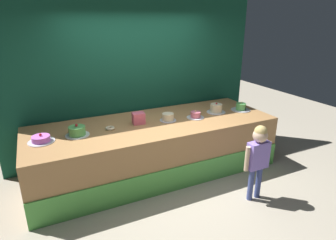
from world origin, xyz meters
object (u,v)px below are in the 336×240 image
Objects in this scene: cake_left at (77,131)px; donut at (110,128)px; child_figure at (258,153)px; pink_box at (139,118)px; cake_center_right at (196,115)px; cake_center_left at (168,117)px; cake_far_left at (41,139)px; cake_far_right at (241,107)px; cake_right at (216,109)px.

donut is at bearing 3.35° from cake_left.
pink_box is (-1.17, 1.39, 0.22)m from child_figure.
child_figure is 5.86× the size of pink_box.
pink_box reaches higher than cake_center_right.
pink_box is at bearing 6.28° from donut.
cake_left is at bearing 179.98° from cake_center_left.
cake_center_left is (1.87, 0.02, 0.02)m from cake_far_left.
donut is 1.41m from cake_center_right.
cake_far_right is at bearing 60.52° from child_figure.
pink_box is 1.88m from cake_far_right.
child_figure reaches higher than donut.
child_figure is 1.83m from pink_box.
cake_left is at bearing 148.10° from child_figure.
cake_far_right is at bearing -0.78° from cake_far_left.
pink_box is at bearing 4.82° from cake_left.
donut is 0.94m from cake_center_left.
cake_right is (0.24, 1.33, 0.20)m from child_figure.
cake_center_left is at bearing 0.61° from cake_far_left.
pink_box reaches higher than cake_left.
cake_far_right is (2.34, -0.09, 0.03)m from donut.
cake_left reaches higher than donut.
cake_right is at bearing 10.78° from cake_center_right.
child_figure is at bearing -26.62° from cake_far_left.
pink_box is 0.70× the size of cake_center_left.
cake_right is 0.48m from cake_far_right.
cake_center_left is 1.41m from cake_far_right.
cake_right is (2.81, 0.04, 0.03)m from cake_far_left.
cake_left is at bearing 2.50° from cake_far_left.
cake_far_right is at bearing -2.63° from cake_center_left.
child_figure is at bearing -79.39° from cake_center_right.
pink_box reaches higher than cake_far_right.
cake_right is at bearing -0.24° from donut.
cake_far_right is at bearing 0.27° from cake_center_right.
cake_far_right is (1.87, -0.14, -0.04)m from pink_box.
cake_center_left is (0.47, -0.08, -0.03)m from pink_box.
child_figure is 2.89m from cake_far_left.
cake_far_left is at bearing -177.50° from cake_left.
cake_far_left is (-0.94, -0.05, 0.02)m from donut.
cake_center_right is at bearing -179.73° from cake_far_right.
cake_left is at bearing 177.87° from cake_center_right.
cake_far_right reaches higher than cake_far_left.
cake_left is at bearing -175.18° from pink_box.
cake_center_left is 0.94m from cake_right.
cake_left reaches higher than cake_far_right.
child_figure is at bearing -100.05° from cake_right.
cake_center_right is (0.94, -0.15, -0.04)m from pink_box.
child_figure is 7.86× the size of donut.
cake_far_left is 1.05× the size of cake_right.
cake_far_right is (2.81, -0.07, -0.01)m from cake_left.
pink_box reaches higher than cake_far_left.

